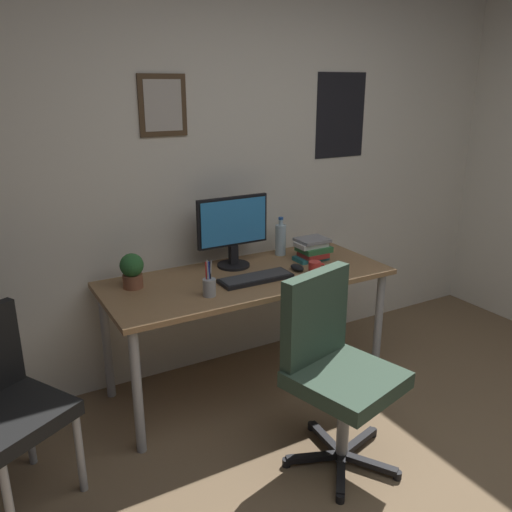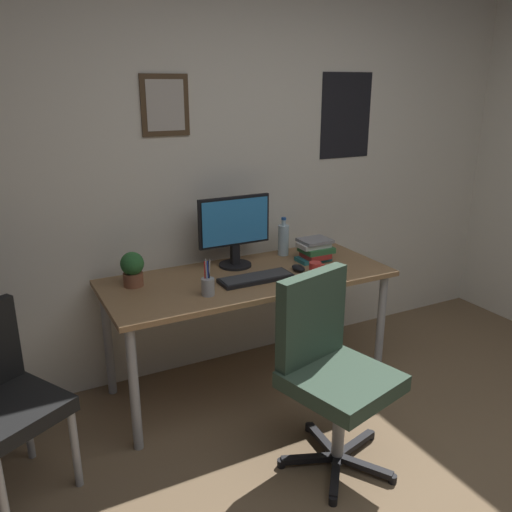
% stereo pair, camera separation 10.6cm
% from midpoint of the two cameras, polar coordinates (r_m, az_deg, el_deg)
% --- Properties ---
extents(wall_back, '(4.40, 0.10, 2.60)m').
position_cam_midpoint_polar(wall_back, '(3.40, -3.01, 9.77)').
color(wall_back, silver).
rests_on(wall_back, ground_plane).
extents(desk, '(1.69, 0.70, 0.72)m').
position_cam_midpoint_polar(desk, '(3.12, -1.89, -3.42)').
color(desk, '#936D47').
rests_on(desk, ground_plane).
extents(office_chair, '(0.58, 0.59, 0.95)m').
position_cam_midpoint_polar(office_chair, '(2.60, 7.17, -11.22)').
color(office_chair, '#334738').
rests_on(office_chair, ground_plane).
extents(side_chair, '(0.57, 0.57, 0.88)m').
position_cam_midpoint_polar(side_chair, '(2.62, -27.03, -13.65)').
color(side_chair, black).
rests_on(side_chair, ground_plane).
extents(monitor, '(0.46, 0.20, 0.43)m').
position_cam_midpoint_polar(monitor, '(3.19, -3.47, 2.96)').
color(monitor, black).
rests_on(monitor, desk).
extents(keyboard, '(0.43, 0.15, 0.03)m').
position_cam_midpoint_polar(keyboard, '(3.02, -1.03, -2.42)').
color(keyboard, black).
rests_on(keyboard, desk).
extents(computer_mouse, '(0.06, 0.11, 0.04)m').
position_cam_midpoint_polar(computer_mouse, '(3.18, 3.52, -1.26)').
color(computer_mouse, black).
rests_on(computer_mouse, desk).
extents(water_bottle, '(0.07, 0.07, 0.25)m').
position_cam_midpoint_polar(water_bottle, '(3.44, 1.78, 1.83)').
color(water_bottle, silver).
rests_on(water_bottle, desk).
extents(coffee_mug_near, '(0.11, 0.07, 0.09)m').
position_cam_midpoint_polar(coffee_mug_near, '(3.07, 5.41, -1.44)').
color(coffee_mug_near, red).
rests_on(coffee_mug_near, desk).
extents(potted_plant, '(0.13, 0.13, 0.20)m').
position_cam_midpoint_polar(potted_plant, '(2.98, -14.26, -1.43)').
color(potted_plant, brown).
rests_on(potted_plant, desk).
extents(pen_cup, '(0.07, 0.07, 0.20)m').
position_cam_midpoint_polar(pen_cup, '(2.80, -6.16, -3.28)').
color(pen_cup, '#9EA0A5').
rests_on(pen_cup, desk).
extents(book_stack_left, '(0.22, 0.18, 0.14)m').
position_cam_midpoint_polar(book_stack_left, '(3.36, 5.22, 0.73)').
color(book_stack_left, '#26727A').
rests_on(book_stack_left, desk).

